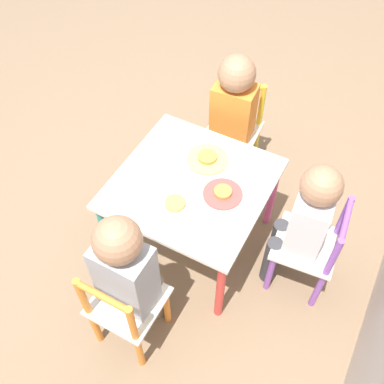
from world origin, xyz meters
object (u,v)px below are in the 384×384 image
at_px(kids_table, 192,191).
at_px(plate_right, 175,205).
at_px(child_left, 232,110).
at_px(chair_yellow, 234,131).
at_px(plate_left, 207,159).
at_px(plate_back, 223,193).
at_px(child_back, 304,219).
at_px(chair_orange, 125,308).
at_px(child_right, 128,270).
at_px(chair_purple, 310,248).

bearing_deg(kids_table, plate_right, 0.00).
bearing_deg(child_left, plate_right, -91.04).
bearing_deg(chair_yellow, plate_left, -88.39).
height_order(plate_back, plate_right, same).
bearing_deg(plate_back, child_back, 97.54).
bearing_deg(child_left, chair_orange, -92.53).
height_order(chair_orange, child_right, child_right).
xyz_separation_m(chair_purple, plate_left, (-0.09, -0.54, 0.19)).
distance_m(child_left, plate_left, 0.34).
relative_size(chair_purple, child_left, 0.71).
xyz_separation_m(child_right, plate_right, (-0.34, 0.00, -0.01)).
bearing_deg(child_left, child_back, -44.69).
height_order(child_back, child_right, child_right).
bearing_deg(child_left, child_right, -92.39).
relative_size(child_left, plate_back, 4.52).
bearing_deg(plate_right, chair_orange, -0.31).
xyz_separation_m(child_left, plate_right, (0.63, 0.04, -0.00)).
bearing_deg(plate_right, kids_table, 180.00).
bearing_deg(chair_yellow, chair_orange, -92.39).
relative_size(child_right, plate_right, 4.21).
bearing_deg(plate_left, chair_orange, -0.18).
bearing_deg(child_right, child_left, -87.61).
xyz_separation_m(child_back, child_right, (0.53, -0.48, 0.02)).
bearing_deg(kids_table, child_right, -0.23).
distance_m(chair_purple, child_back, 0.19).
xyz_separation_m(chair_orange, plate_right, (-0.40, 0.00, 0.19)).
height_order(kids_table, plate_back, plate_back).
distance_m(child_back, plate_left, 0.49).
xyz_separation_m(child_back, plate_right, (0.19, -0.48, 0.01)).
relative_size(chair_orange, child_left, 0.71).
height_order(child_left, plate_left, child_left).
bearing_deg(plate_back, child_left, -159.42).
bearing_deg(child_back, chair_purple, 90.00).
bearing_deg(kids_table, chair_yellow, -175.45).
distance_m(kids_table, plate_right, 0.16).
relative_size(kids_table, plate_left, 3.40).
height_order(kids_table, chair_yellow, chair_yellow).
height_order(kids_table, child_back, child_back).
distance_m(child_back, child_right, 0.72).
bearing_deg(chair_yellow, child_back, -48.09).
bearing_deg(child_back, chair_yellow, -138.86).
distance_m(kids_table, chair_purple, 0.56).
bearing_deg(child_right, kids_table, -90.00).
height_order(kids_table, child_right, child_right).
relative_size(kids_table, child_back, 0.85).
height_order(kids_table, child_left, child_left).
xyz_separation_m(chair_purple, chair_orange, (0.60, -0.55, 0.00)).
height_order(chair_orange, chair_yellow, same).
distance_m(chair_yellow, child_left, 0.20).
height_order(chair_purple, child_back, child_back).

